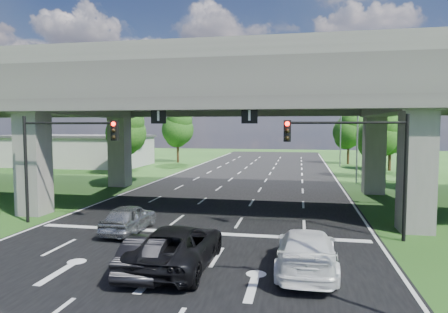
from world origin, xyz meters
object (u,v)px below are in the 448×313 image
(signal_left, at_px, (60,149))
(car_trailing, at_px, (178,246))
(streetlight_far, at_px, (353,122))
(car_silver, at_px, (129,218))
(signal_right, at_px, (358,152))
(streetlight_beyond, at_px, (338,123))
(car_dark, at_px, (151,253))
(car_white, at_px, (306,250))

(signal_left, distance_m, car_trailing, 10.47)
(streetlight_far, relative_size, car_silver, 2.39)
(signal_left, bearing_deg, signal_right, 0.00)
(signal_left, xyz_separation_m, streetlight_beyond, (17.92, 36.06, 1.66))
(streetlight_beyond, relative_size, car_dark, 2.34)
(streetlight_far, height_order, car_dark, streetlight_far)
(signal_right, bearing_deg, car_dark, -143.17)
(streetlight_beyond, xyz_separation_m, car_silver, (-13.52, -37.00, -5.10))
(signal_right, relative_size, streetlight_beyond, 0.60)
(signal_left, bearing_deg, car_dark, -38.62)
(streetlight_far, xyz_separation_m, car_silver, (-13.52, -21.00, -5.10))
(streetlight_far, xyz_separation_m, car_white, (-4.70, -24.94, -5.04))
(streetlight_beyond, distance_m, car_dark, 43.66)
(streetlight_beyond, distance_m, car_silver, 39.72)
(car_silver, distance_m, car_trailing, 5.91)
(streetlight_far, bearing_deg, streetlight_beyond, 90.00)
(car_dark, distance_m, car_white, 5.77)
(car_trailing, bearing_deg, car_white, -174.95)
(signal_left, height_order, car_white, signal_left)
(car_silver, bearing_deg, streetlight_beyond, -110.49)
(signal_left, height_order, car_dark, signal_left)
(car_white, bearing_deg, car_dark, 12.26)
(signal_left, distance_m, streetlight_beyond, 40.30)
(streetlight_far, xyz_separation_m, car_dark, (-10.35, -26.11, -5.11))
(streetlight_beyond, bearing_deg, signal_right, -93.61)
(streetlight_beyond, xyz_separation_m, car_white, (-4.70, -40.94, -5.04))
(streetlight_far, height_order, streetlight_beyond, same)
(streetlight_far, relative_size, car_white, 1.87)
(car_white, bearing_deg, streetlight_beyond, -95.93)
(signal_left, xyz_separation_m, streetlight_far, (17.92, 20.06, 1.66))
(streetlight_beyond, height_order, car_trailing, streetlight_beyond)
(streetlight_beyond, relative_size, car_white, 1.87)
(signal_right, height_order, car_silver, signal_right)
(car_silver, height_order, car_trailing, car_trailing)
(streetlight_beyond, xyz_separation_m, car_trailing, (-9.55, -41.37, -5.02))
(streetlight_beyond, relative_size, car_silver, 2.39)
(car_silver, bearing_deg, streetlight_far, -123.19)
(car_white, bearing_deg, car_trailing, 5.70)
(signal_left, distance_m, streetlight_far, 26.95)
(signal_right, distance_m, car_silver, 11.80)
(streetlight_far, height_order, car_silver, streetlight_far)
(signal_right, relative_size, car_silver, 1.43)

